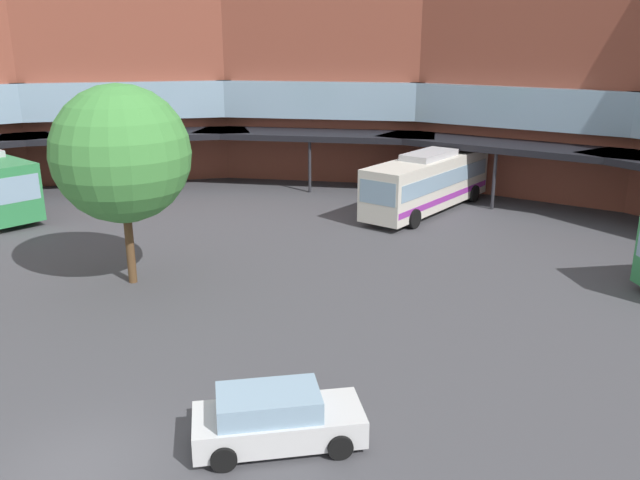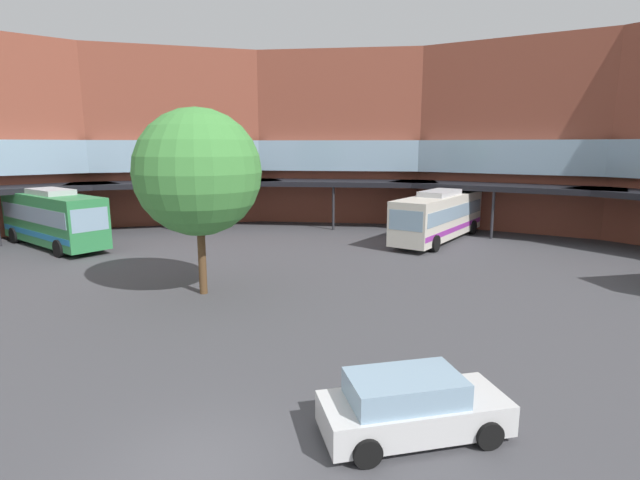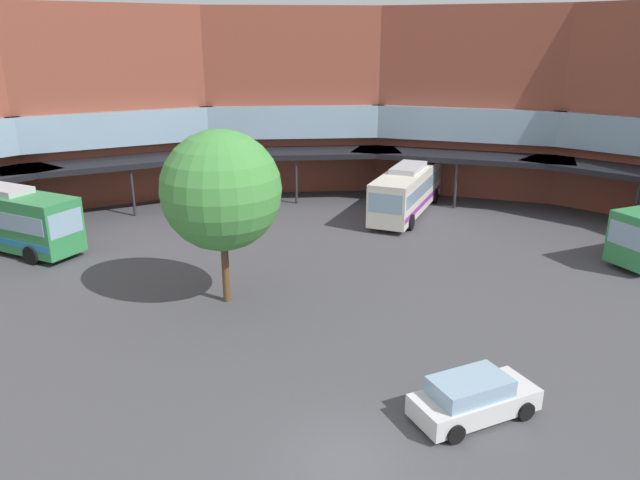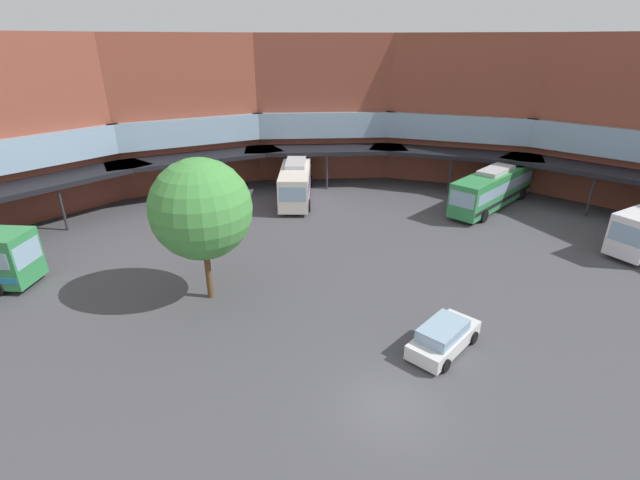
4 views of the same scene
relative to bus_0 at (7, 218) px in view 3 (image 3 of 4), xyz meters
The scene contains 6 objects.
ground_plane 27.89m from the bus_0, 37.96° to the right, with size 123.67×123.67×0.00m, color #47474C.
station_building 23.21m from the bus_0, 14.38° to the left, with size 81.24×44.29×14.71m.
bus_0 is the anchor object (origin of this frame).
bus_1 26.57m from the bus_0, 23.52° to the left, with size 5.59×11.44×3.62m.
parked_car 29.74m from the bus_0, 28.69° to the right, with size 4.69×3.84×1.53m.
plaza_tree 16.78m from the bus_0, 21.47° to the right, with size 5.67×5.67×8.44m.
Camera 3 is at (0.97, -14.94, 12.28)m, focal length 33.31 mm.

